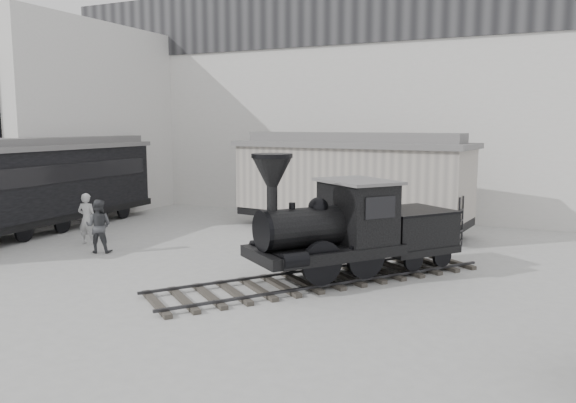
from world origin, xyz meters
The scene contains 8 objects.
ground centered at (0.00, 0.00, 0.00)m, with size 90.00×90.00×0.00m, color #9E9E9B.
north_wall centered at (0.00, 14.98, 5.55)m, with size 34.00×2.51×11.00m.
west_pavilion centered at (-14.50, 9.96, 4.49)m, with size 7.00×12.11×9.00m.
locomotive centered at (2.58, 3.43, 1.29)m, with size 7.73×9.14×3.49m.
boxcar centered at (0.31, 10.38, 2.11)m, with size 10.11×4.19×4.02m.
passenger_coach centered at (-11.01, 4.45, 1.95)m, with size 3.50×13.34×3.53m.
visitor_a centered at (-7.47, 3.79, 0.94)m, with size 0.69×0.45×1.88m, color #B3B3B3.
visitor_b centered at (-6.12, 2.94, 0.91)m, with size 0.89×0.69×1.83m, color #3F4044.
Camera 1 is at (7.61, -11.37, 4.31)m, focal length 35.00 mm.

